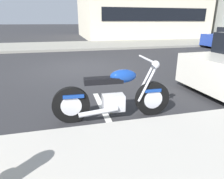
# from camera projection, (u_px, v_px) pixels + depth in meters

# --- Properties ---
(ground_plane) EXTENTS (260.00, 260.00, 0.00)m
(ground_plane) POSITION_uv_depth(u_px,v_px,m) (83.00, 68.00, 7.79)
(ground_plane) COLOR #28282B
(sidewalk_far_curb) EXTENTS (120.00, 5.00, 0.14)m
(sidewalk_far_curb) POSITION_uv_depth(u_px,v_px,m) (213.00, 42.00, 17.12)
(sidewalk_far_curb) COLOR gray
(sidewalk_far_curb) RESTS_ON ground
(parking_stall_stripe) EXTENTS (0.12, 2.20, 0.01)m
(parking_stall_stripe) POSITION_uv_depth(u_px,v_px,m) (104.00, 112.00, 4.00)
(parking_stall_stripe) COLOR silver
(parking_stall_stripe) RESTS_ON ground
(parked_motorcycle) EXTENTS (2.19, 0.62, 1.13)m
(parked_motorcycle) POSITION_uv_depth(u_px,v_px,m) (115.00, 96.00, 3.62)
(parked_motorcycle) COLOR black
(parked_motorcycle) RESTS_ON ground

